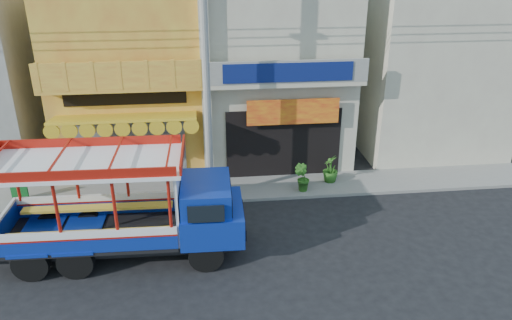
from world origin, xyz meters
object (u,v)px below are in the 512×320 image
(songthaew_truck, at_px, (138,207))
(green_sign, at_px, (19,190))
(utility_pole, at_px, (210,68))
(potted_plant_c, at_px, (330,169))
(potted_plant_b, at_px, (302,178))

(songthaew_truck, distance_m, green_sign, 6.30)
(utility_pole, distance_m, potted_plant_c, 6.41)
(potted_plant_c, bearing_deg, potted_plant_b, -41.57)
(green_sign, bearing_deg, potted_plant_c, 1.16)
(utility_pole, height_order, songthaew_truck, utility_pole)
(songthaew_truck, height_order, potted_plant_c, songthaew_truck)
(songthaew_truck, bearing_deg, potted_plant_c, 30.74)
(songthaew_truck, relative_size, green_sign, 8.04)
(green_sign, relative_size, potted_plant_c, 0.85)
(songthaew_truck, xyz_separation_m, potted_plant_c, (6.98, 4.15, -1.01))
(potted_plant_b, distance_m, potted_plant_c, 1.43)
(green_sign, relative_size, potted_plant_b, 0.88)
(utility_pole, bearing_deg, potted_plant_b, 3.33)
(utility_pole, distance_m, green_sign, 8.49)
(utility_pole, relative_size, green_sign, 30.02)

